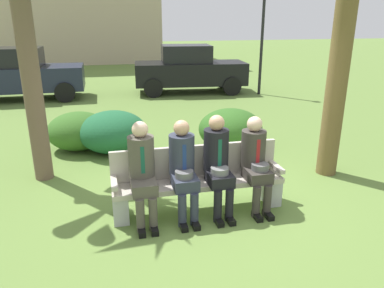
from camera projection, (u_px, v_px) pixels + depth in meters
The scene contains 12 objects.
ground_plane at pixel (215, 202), 5.41m from camera, with size 80.00×80.00×0.00m, color olive.
park_bench at pixel (198, 180), 5.09m from camera, with size 2.35×0.44×0.90m.
seated_man_leftmost at pixel (142, 168), 4.70m from camera, with size 0.34×0.72×1.34m.
seated_man_centerleft at pixel (183, 165), 4.82m from camera, with size 0.34×0.72×1.32m.
seated_man_centerright at pixel (218, 161), 4.92m from camera, with size 0.34×0.72×1.36m.
seated_man_rightmost at pixel (256, 159), 5.05m from camera, with size 0.34×0.72×1.30m.
shrub_near_bench at pixel (113, 132), 7.31m from camera, with size 1.34×1.23×0.84m, color #1E5C34.
shrub_mid_lawn at pixel (230, 129), 7.54m from camera, with size 1.32×1.21×0.82m, color #2F5F20.
shrub_far_lawn at pixel (78, 131), 7.48m from camera, with size 1.24×1.14×0.77m, color #346322.
parked_car_near at pixel (20, 74), 11.96m from camera, with size 3.90×1.70×1.68m.
parked_car_far at pixel (189, 69), 13.15m from camera, with size 4.04×2.04×1.68m.
street_lamp at pixel (263, 28), 12.39m from camera, with size 0.24×0.24×3.69m.
Camera 1 is at (-1.47, -4.62, 2.56)m, focal length 34.39 mm.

